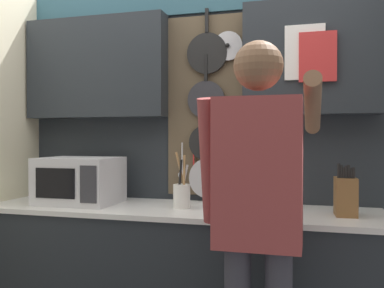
# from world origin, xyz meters

# --- Properties ---
(base_cabinet_counter) EXTENTS (2.38, 0.65, 0.94)m
(base_cabinet_counter) POSITION_xyz_m (0.00, -0.00, 0.47)
(base_cabinet_counter) COLOR #23282D
(base_cabinet_counter) RESTS_ON ground_plane
(back_wall_unit) EXTENTS (2.95, 0.23, 2.40)m
(back_wall_unit) POSITION_xyz_m (-0.01, 0.29, 1.49)
(back_wall_unit) COLOR #23282D
(back_wall_unit) RESTS_ON ground_plane
(microwave) EXTENTS (0.48, 0.39, 0.30)m
(microwave) POSITION_xyz_m (-0.65, -0.02, 1.09)
(microwave) COLOR silver
(microwave) RESTS_ON base_cabinet_counter
(knife_block) EXTENTS (0.12, 0.16, 0.28)m
(knife_block) POSITION_xyz_m (0.96, -0.02, 1.05)
(knife_block) COLOR brown
(knife_block) RESTS_ON base_cabinet_counter
(utensil_crock) EXTENTS (0.10, 0.10, 0.34)m
(utensil_crock) POSITION_xyz_m (0.03, -0.02, 1.02)
(utensil_crock) COLOR white
(utensil_crock) RESTS_ON base_cabinet_counter
(person) EXTENTS (0.54, 0.68, 1.79)m
(person) POSITION_xyz_m (0.56, -0.56, 1.07)
(person) COLOR #383842
(person) RESTS_ON ground_plane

